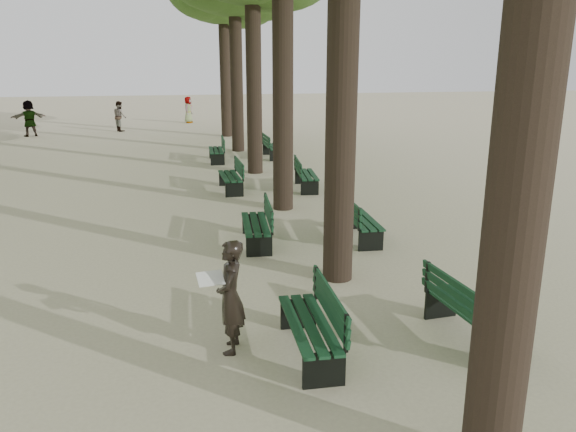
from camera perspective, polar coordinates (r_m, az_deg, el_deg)
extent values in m
plane|color=#C1B992|center=(7.19, 0.15, -15.93)|extent=(120.00, 120.00, 0.00)
cylinder|color=#33261C|center=(4.86, 23.64, 14.24)|extent=(0.52, 0.52, 7.50)
cylinder|color=#33261C|center=(9.42, 5.57, 15.43)|extent=(0.52, 0.52, 7.50)
cylinder|color=#33261C|center=(14.28, -0.53, 15.50)|extent=(0.52, 0.52, 7.50)
cylinder|color=#33261C|center=(19.21, -3.52, 15.47)|extent=(0.52, 0.52, 7.50)
cylinder|color=#33261C|center=(24.17, -5.29, 15.44)|extent=(0.52, 0.52, 7.50)
cylinder|color=#33261C|center=(29.14, -6.45, 15.41)|extent=(0.52, 0.52, 7.50)
cube|color=black|center=(7.54, 2.08, -12.39)|extent=(0.57, 1.81, 0.45)
cube|color=black|center=(7.44, 2.10, -10.86)|extent=(0.59, 1.81, 0.04)
cube|color=black|center=(7.38, 4.27, -8.79)|extent=(0.09, 1.80, 0.40)
cube|color=black|center=(11.85, -3.32, -1.84)|extent=(0.66, 1.84, 0.45)
cube|color=black|center=(11.78, -3.34, -0.80)|extent=(0.68, 1.84, 0.04)
cube|color=black|center=(11.73, -2.00, 0.52)|extent=(0.18, 1.80, 0.40)
cube|color=black|center=(16.79, -5.90, 3.29)|extent=(0.57, 1.81, 0.45)
cube|color=black|center=(16.74, -5.92, 4.05)|extent=(0.59, 1.81, 0.04)
cube|color=black|center=(16.73, -5.00, 5.00)|extent=(0.09, 1.80, 0.40)
cube|color=black|center=(21.82, -7.31, 6.08)|extent=(0.59, 1.82, 0.45)
cube|color=black|center=(21.78, -7.33, 6.66)|extent=(0.61, 1.82, 0.04)
cube|color=black|center=(21.75, -6.61, 7.39)|extent=(0.11, 1.80, 0.40)
cube|color=black|center=(8.27, 18.20, -10.58)|extent=(0.66, 1.84, 0.45)
cube|color=black|center=(8.18, 18.34, -9.16)|extent=(0.68, 1.84, 0.04)
cube|color=black|center=(7.92, 16.81, -7.70)|extent=(0.18, 1.80, 0.40)
cube|color=black|center=(12.27, 7.45, -1.34)|extent=(0.61, 1.82, 0.45)
cube|color=black|center=(12.20, 7.49, -0.33)|extent=(0.63, 1.82, 0.04)
cube|color=black|center=(12.06, 6.25, 0.85)|extent=(0.13, 1.80, 0.40)
cube|color=black|center=(16.95, 1.94, 3.49)|extent=(0.71, 1.85, 0.45)
cube|color=black|center=(16.91, 1.95, 4.24)|extent=(0.73, 1.85, 0.04)
cube|color=black|center=(16.82, 1.01, 5.12)|extent=(0.23, 1.79, 0.40)
cube|color=black|center=(22.55, -1.54, 6.50)|extent=(0.54, 1.80, 0.45)
cube|color=black|center=(22.52, -1.54, 7.07)|extent=(0.56, 1.80, 0.04)
cube|color=black|center=(22.43, -2.26, 7.73)|extent=(0.06, 1.80, 0.40)
imported|color=black|center=(7.45, -5.86, -8.18)|extent=(0.43, 0.67, 1.54)
cube|color=white|center=(7.32, -7.87, -6.30)|extent=(0.37, 0.29, 0.12)
imported|color=#262628|center=(31.88, -24.80, 9.00)|extent=(1.69, 1.07, 1.83)
imported|color=#262628|center=(36.06, -10.10, 10.58)|extent=(0.60, 0.85, 1.61)
imported|color=#262628|center=(32.51, -16.71, 9.68)|extent=(0.61, 0.86, 1.63)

